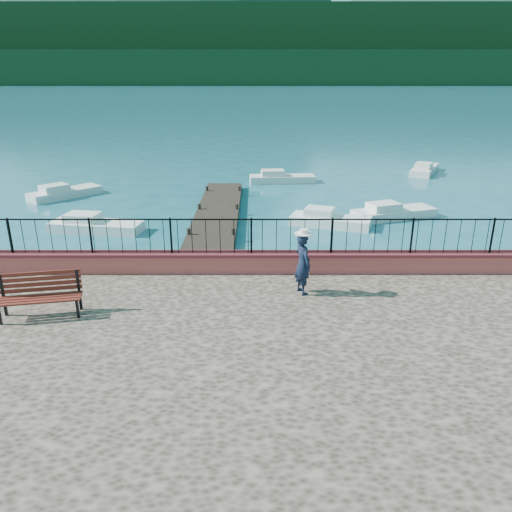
{
  "coord_description": "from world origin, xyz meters",
  "views": [
    {
      "loc": [
        -0.18,
        -9.29,
        6.45
      ],
      "look_at": [
        -0.17,
        2.0,
        2.3
      ],
      "focal_mm": 35.0,
      "sensor_mm": 36.0,
      "label": 1
    }
  ],
  "objects_px": {
    "park_bench": "(41,304)",
    "boat_0": "(96,222)",
    "boat_4": "(282,176)",
    "boat_1": "(331,217)",
    "person": "(303,264)",
    "boat_3": "(65,190)",
    "boat_2": "(394,210)",
    "boat_5": "(425,167)"
  },
  "relations": [
    {
      "from": "park_bench",
      "to": "boat_0",
      "type": "height_order",
      "value": "park_bench"
    },
    {
      "from": "boat_4",
      "to": "park_bench",
      "type": "bearing_deg",
      "value": -111.4
    },
    {
      "from": "boat_0",
      "to": "boat_1",
      "type": "relative_size",
      "value": 1.13
    },
    {
      "from": "park_bench",
      "to": "person",
      "type": "relative_size",
      "value": 1.21
    },
    {
      "from": "person",
      "to": "boat_3",
      "type": "relative_size",
      "value": 0.41
    },
    {
      "from": "person",
      "to": "boat_4",
      "type": "xyz_separation_m",
      "value": [
        0.49,
        19.43,
        -1.58
      ]
    },
    {
      "from": "boat_2",
      "to": "boat_3",
      "type": "relative_size",
      "value": 1.04
    },
    {
      "from": "boat_5",
      "to": "boat_4",
      "type": "bearing_deg",
      "value": 134.25
    },
    {
      "from": "person",
      "to": "boat_5",
      "type": "relative_size",
      "value": 0.38
    },
    {
      "from": "park_bench",
      "to": "boat_0",
      "type": "distance_m",
      "value": 10.61
    },
    {
      "from": "park_bench",
      "to": "boat_4",
      "type": "xyz_separation_m",
      "value": [
        6.57,
        20.71,
        -1.1
      ]
    },
    {
      "from": "person",
      "to": "boat_2",
      "type": "distance_m",
      "value": 12.54
    },
    {
      "from": "boat_3",
      "to": "boat_0",
      "type": "bearing_deg",
      "value": -107.08
    },
    {
      "from": "boat_3",
      "to": "person",
      "type": "bearing_deg",
      "value": -99.7
    },
    {
      "from": "boat_4",
      "to": "boat_5",
      "type": "distance_m",
      "value": 10.36
    },
    {
      "from": "person",
      "to": "boat_0",
      "type": "height_order",
      "value": "person"
    },
    {
      "from": "boat_2",
      "to": "boat_4",
      "type": "height_order",
      "value": "same"
    },
    {
      "from": "boat_0",
      "to": "boat_2",
      "type": "relative_size",
      "value": 0.99
    },
    {
      "from": "boat_2",
      "to": "park_bench",
      "type": "bearing_deg",
      "value": -152.02
    },
    {
      "from": "boat_3",
      "to": "boat_4",
      "type": "xyz_separation_m",
      "value": [
        12.18,
        3.99,
        0.0
      ]
    },
    {
      "from": "boat_4",
      "to": "boat_5",
      "type": "bearing_deg",
      "value": 13.3
    },
    {
      "from": "boat_1",
      "to": "person",
      "type": "bearing_deg",
      "value": -83.78
    },
    {
      "from": "boat_1",
      "to": "boat_2",
      "type": "bearing_deg",
      "value": 41.01
    },
    {
      "from": "person",
      "to": "boat_1",
      "type": "height_order",
      "value": "person"
    },
    {
      "from": "park_bench",
      "to": "person",
      "type": "distance_m",
      "value": 6.22
    },
    {
      "from": "person",
      "to": "boat_4",
      "type": "bearing_deg",
      "value": -26.08
    },
    {
      "from": "boat_3",
      "to": "boat_5",
      "type": "bearing_deg",
      "value": -29.16
    },
    {
      "from": "boat_3",
      "to": "boat_5",
      "type": "distance_m",
      "value": 23.18
    },
    {
      "from": "person",
      "to": "boat_5",
      "type": "xyz_separation_m",
      "value": [
        10.39,
        22.47,
        -1.58
      ]
    },
    {
      "from": "boat_1",
      "to": "boat_3",
      "type": "relative_size",
      "value": 0.91
    },
    {
      "from": "boat_2",
      "to": "boat_3",
      "type": "height_order",
      "value": "same"
    },
    {
      "from": "park_bench",
      "to": "boat_0",
      "type": "relative_size",
      "value": 0.48
    },
    {
      "from": "boat_0",
      "to": "boat_4",
      "type": "xyz_separation_m",
      "value": [
        8.55,
        10.35,
        0.0
      ]
    },
    {
      "from": "park_bench",
      "to": "boat_5",
      "type": "bearing_deg",
      "value": 44.53
    },
    {
      "from": "park_bench",
      "to": "boat_2",
      "type": "bearing_deg",
      "value": 36.8
    },
    {
      "from": "boat_0",
      "to": "boat_2",
      "type": "xyz_separation_m",
      "value": [
        13.43,
        2.14,
        0.0
      ]
    },
    {
      "from": "boat_1",
      "to": "boat_2",
      "type": "relative_size",
      "value": 0.88
    },
    {
      "from": "boat_1",
      "to": "boat_5",
      "type": "xyz_separation_m",
      "value": [
        8.21,
        12.57,
        0.0
      ]
    },
    {
      "from": "park_bench",
      "to": "boat_3",
      "type": "distance_m",
      "value": 17.67
    },
    {
      "from": "boat_5",
      "to": "person",
      "type": "bearing_deg",
      "value": -177.68
    },
    {
      "from": "boat_3",
      "to": "boat_5",
      "type": "height_order",
      "value": "same"
    },
    {
      "from": "park_bench",
      "to": "boat_2",
      "type": "xyz_separation_m",
      "value": [
        11.44,
        12.5,
        -1.1
      ]
    }
  ]
}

